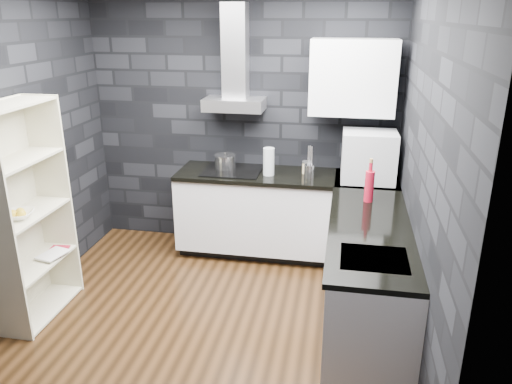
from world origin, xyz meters
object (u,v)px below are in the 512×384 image
(fruit_bowl, at_px, (18,215))
(utensil_crock, at_px, (309,171))
(glass_vase, at_px, (269,162))
(red_bottle, at_px, (369,186))
(appliance_garage, at_px, (369,158))
(storage_jar, at_px, (307,168))
(bookshelf, at_px, (26,214))
(pot, at_px, (225,162))

(fruit_bowl, bearing_deg, utensil_crock, 34.09)
(glass_vase, distance_m, red_bottle, 1.12)
(red_bottle, bearing_deg, appliance_garage, 89.61)
(storage_jar, xyz_separation_m, bookshelf, (-2.12, -1.49, -0.05))
(appliance_garage, height_order, bookshelf, bookshelf)
(appliance_garage, distance_m, fruit_bowl, 3.09)
(glass_vase, height_order, red_bottle, glass_vase)
(glass_vase, distance_m, utensil_crock, 0.41)
(storage_jar, bearing_deg, utensil_crock, -74.36)
(utensil_crock, height_order, appliance_garage, appliance_garage)
(glass_vase, bearing_deg, fruit_bowl, -139.98)
(utensil_crock, relative_size, bookshelf, 0.07)
(fruit_bowl, bearing_deg, red_bottle, 18.31)
(glass_vase, bearing_deg, appliance_garage, 0.05)
(storage_jar, bearing_deg, pot, -179.70)
(pot, bearing_deg, fruit_bowl, -128.97)
(glass_vase, height_order, fruit_bowl, glass_vase)
(pot, distance_m, appliance_garage, 1.44)
(pot, relative_size, utensil_crock, 1.65)
(pot, xyz_separation_m, red_bottle, (1.43, -0.69, 0.06))
(pot, distance_m, fruit_bowl, 2.04)
(utensil_crock, xyz_separation_m, red_bottle, (0.55, -0.56, 0.07))
(pot, bearing_deg, utensil_crock, -8.21)
(utensil_crock, relative_size, fruit_bowl, 0.55)
(bookshelf, bearing_deg, fruit_bowl, -96.32)
(storage_jar, xyz_separation_m, utensil_crock, (0.04, -0.13, 0.01))
(red_bottle, bearing_deg, glass_vase, 148.96)
(storage_jar, distance_m, fruit_bowl, 2.65)
(bookshelf, xyz_separation_m, fruit_bowl, (0.00, -0.10, 0.04))
(storage_jar, xyz_separation_m, fruit_bowl, (-2.12, -1.59, -0.02))
(pot, distance_m, glass_vase, 0.49)
(appliance_garage, relative_size, bookshelf, 0.28)
(storage_jar, distance_m, utensil_crock, 0.14)
(utensil_crock, distance_m, fruit_bowl, 2.60)
(red_bottle, bearing_deg, utensil_crock, 134.47)
(pot, height_order, bookshelf, bookshelf)
(storage_jar, height_order, fruit_bowl, storage_jar)
(bookshelf, bearing_deg, pot, 42.89)
(appliance_garage, xyz_separation_m, fruit_bowl, (-2.71, -1.47, -0.19))
(storage_jar, bearing_deg, appliance_garage, -11.18)
(appliance_garage, height_order, red_bottle, appliance_garage)
(utensil_crock, height_order, fruit_bowl, utensil_crock)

